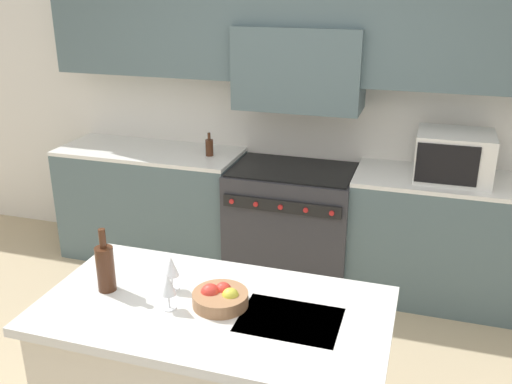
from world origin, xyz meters
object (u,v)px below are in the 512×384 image
object	(u,v)px
microwave	(454,156)
wine_glass_near	(168,286)
oil_bottle_on_counter	(209,147)
wine_bottle	(105,267)
fruit_bowl	(220,297)
range_stove	(292,224)
wine_glass_far	(171,267)

from	to	relation	value
microwave	wine_glass_near	bearing A→B (deg)	-121.02
microwave	oil_bottle_on_counter	distance (m)	1.83
wine_glass_near	microwave	bearing A→B (deg)	58.98
microwave	wine_bottle	bearing A→B (deg)	-128.71
fruit_bowl	wine_bottle	bearing A→B (deg)	-176.17
wine_glass_near	fruit_bowl	size ratio (longest dim) A/B	0.68
range_stove	wine_glass_near	bearing A→B (deg)	-92.21
range_stove	wine_glass_near	size ratio (longest dim) A/B	5.50
microwave	fruit_bowl	xyz separation A→B (m)	(-1.01, -1.92, -0.19)
microwave	wine_glass_far	xyz separation A→B (m)	(-1.27, -1.86, -0.11)
range_stove	microwave	size ratio (longest dim) A/B	1.85
wine_bottle	fruit_bowl	world-z (taller)	wine_bottle
wine_bottle	oil_bottle_on_counter	distance (m)	1.97
range_stove	wine_glass_far	bearing A→B (deg)	-94.23
wine_glass_near	range_stove	bearing A→B (deg)	87.79
fruit_bowl	wine_glass_far	bearing A→B (deg)	167.81
wine_glass_near	wine_glass_far	xyz separation A→B (m)	(-0.06, 0.16, 0.00)
wine_bottle	wine_glass_far	world-z (taller)	wine_bottle
wine_glass_near	wine_glass_far	bearing A→B (deg)	110.47
microwave	range_stove	bearing A→B (deg)	-179.06
wine_bottle	fruit_bowl	xyz separation A→B (m)	(0.56, 0.04, -0.08)
range_stove	wine_glass_near	world-z (taller)	wine_glass_near
oil_bottle_on_counter	range_stove	bearing A→B (deg)	-1.64
wine_bottle	wine_glass_near	world-z (taller)	wine_bottle
range_stove	oil_bottle_on_counter	distance (m)	0.89
wine_glass_far	oil_bottle_on_counter	size ratio (longest dim) A/B	0.92
range_stove	wine_glass_far	size ratio (longest dim) A/B	5.50
microwave	wine_glass_near	distance (m)	2.36
wine_bottle	fruit_bowl	distance (m)	0.57
range_stove	microwave	bearing A→B (deg)	0.94
range_stove	microwave	world-z (taller)	microwave
range_stove	microwave	xyz separation A→B (m)	(1.14, 0.02, 0.66)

